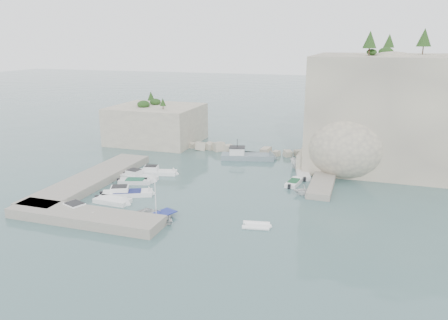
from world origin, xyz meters
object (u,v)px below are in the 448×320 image
(motorboat_d, at_px, (128,195))
(tender_east_b, at_px, (294,185))
(motorboat_b, at_px, (139,179))
(tender_east_d, at_px, (304,170))
(rowboat, at_px, (156,220))
(motorboat_f, at_px, (80,216))
(motorboat_c, at_px, (135,183))
(motorboat_e, at_px, (113,203))
(tender_east_a, at_px, (305,195))
(work_boat, at_px, (247,159))
(inflatable_dinghy, at_px, (256,227))
(tender_east_c, at_px, (303,176))
(motorboat_a, at_px, (157,174))

(motorboat_d, height_order, tender_east_b, motorboat_d)
(motorboat_b, distance_m, tender_east_d, 24.87)
(motorboat_d, bearing_deg, rowboat, -64.77)
(motorboat_b, bearing_deg, tender_east_d, 38.47)
(motorboat_f, xyz_separation_m, rowboat, (8.80, 1.60, 0.00))
(tender_east_b, bearing_deg, motorboat_c, 114.15)
(motorboat_e, distance_m, motorboat_f, 4.84)
(tender_east_b, xyz_separation_m, tender_east_d, (0.43, 7.33, 0.00))
(motorboat_f, bearing_deg, tender_east_a, 53.56)
(motorboat_d, bearing_deg, motorboat_e, -123.01)
(motorboat_c, xyz_separation_m, work_boat, (11.50, 17.09, 0.00))
(work_boat, bearing_deg, motorboat_c, -137.92)
(motorboat_b, xyz_separation_m, motorboat_f, (0.24, -14.05, 0.00))
(inflatable_dinghy, bearing_deg, tender_east_c, 74.48)
(motorboat_e, xyz_separation_m, tender_east_d, (20.33, 21.20, 0.00))
(motorboat_d, height_order, tender_east_c, motorboat_d)
(motorboat_e, bearing_deg, tender_east_a, 27.81)
(inflatable_dinghy, relative_size, work_boat, 0.33)
(tender_east_c, bearing_deg, tender_east_d, -9.77)
(motorboat_b, bearing_deg, inflatable_dinghy, -18.40)
(motorboat_b, height_order, motorboat_c, motorboat_b)
(motorboat_c, distance_m, rowboat, 13.69)
(motorboat_b, height_order, tender_east_d, tender_east_d)
(motorboat_f, distance_m, tender_east_c, 31.67)
(motorboat_f, height_order, rowboat, motorboat_f)
(inflatable_dinghy, bearing_deg, motorboat_b, 141.90)
(tender_east_b, bearing_deg, work_boat, 48.98)
(motorboat_c, distance_m, tender_east_b, 21.97)
(motorboat_b, relative_size, rowboat, 1.16)
(rowboat, height_order, tender_east_a, tender_east_a)
(tender_east_a, height_order, tender_east_b, tender_east_a)
(tender_east_a, xyz_separation_m, tender_east_d, (-1.61, 11.06, 0.00))
(motorboat_c, height_order, rowboat, rowboat)
(tender_east_a, relative_size, tender_east_d, 0.58)
(motorboat_b, bearing_deg, motorboat_a, 74.39)
(motorboat_a, relative_size, work_boat, 0.66)
(rowboat, height_order, tender_east_b, rowboat)
(tender_east_b, xyz_separation_m, tender_east_c, (0.61, 4.42, 0.00))
(tender_east_d, bearing_deg, tender_east_b, -162.21)
(motorboat_a, xyz_separation_m, motorboat_b, (-1.41, -2.93, 0.00))
(motorboat_b, distance_m, tender_east_c, 23.79)
(motorboat_d, xyz_separation_m, work_boat, (9.94, 21.80, 0.00))
(inflatable_dinghy, bearing_deg, motorboat_d, 156.88)
(tender_east_a, relative_size, tender_east_b, 0.68)
(tender_east_b, distance_m, tender_east_c, 4.46)
(motorboat_d, distance_m, work_boat, 23.96)
(motorboat_f, height_order, tender_east_d, tender_east_d)
(motorboat_b, bearing_deg, rowboat, -43.88)
(motorboat_e, distance_m, tender_east_c, 27.48)
(motorboat_a, relative_size, tender_east_b, 1.46)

